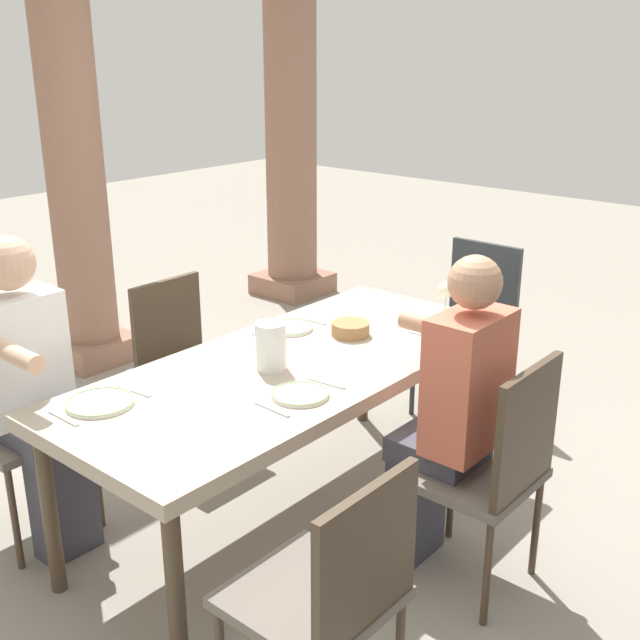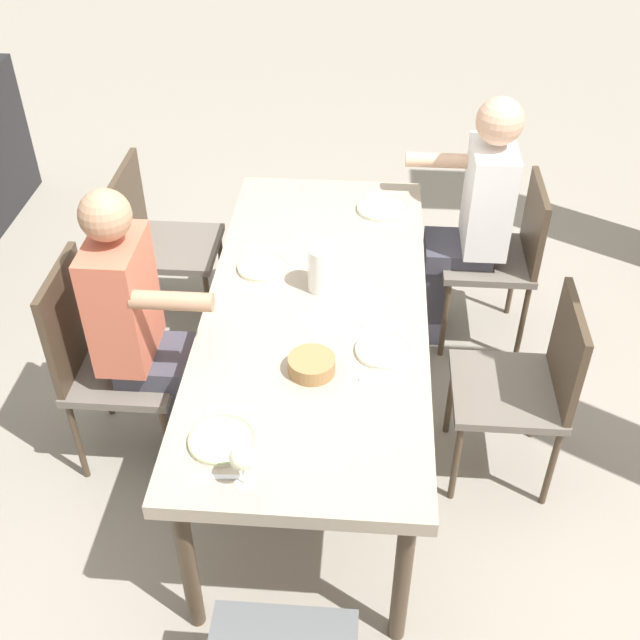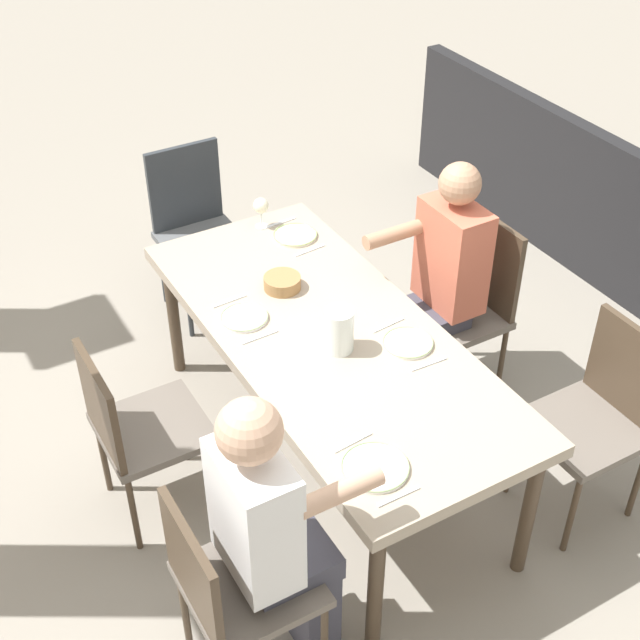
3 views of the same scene
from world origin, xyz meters
The scene contains 26 objects.
ground_plane centered at (0.00, 0.00, 0.00)m, with size 16.00×16.00×0.00m, color gray.
dining_table centered at (0.00, 0.00, 0.68)m, with size 2.06×0.88×0.74m.
chair_west_north centered at (-0.79, 0.86, 0.52)m, with size 0.44×0.44×0.88m.
chair_west_south centered at (-0.79, -0.86, 0.52)m, with size 0.44×0.44×0.90m.
chair_mid_north centered at (0.13, 0.86, 0.51)m, with size 0.44×0.44×0.87m.
chair_mid_south centered at (0.13, -0.87, 0.53)m, with size 0.44×0.44×0.94m.
chair_head_east centered at (1.46, 0.00, 0.53)m, with size 0.44×0.44×0.95m.
diner_woman_green centered at (-0.79, 0.68, 0.70)m, with size 0.35×0.50×1.30m.
diner_man_white centered at (0.13, -0.67, 0.69)m, with size 0.35×0.49×1.29m.
stone_column_centre centered at (0.49, 2.24, 1.45)m, with size 0.46×0.46×2.94m.
stone_column_far centered at (2.43, 2.24, 1.37)m, with size 0.53×0.53×2.79m.
plate_0 centered at (-0.76, 0.26, 0.75)m, with size 0.25×0.25×0.02m.
fork_0 centered at (-0.91, 0.26, 0.74)m, with size 0.02×0.17×0.01m, color silver.
spoon_0 centered at (-0.61, 0.26, 0.74)m, with size 0.02×0.17×0.01m, color silver.
plate_1 centered at (-0.23, -0.25, 0.75)m, with size 0.21×0.21×0.02m.
fork_1 centered at (-0.38, -0.25, 0.74)m, with size 0.02×0.17×0.01m, color silver.
spoon_1 centered at (-0.08, -0.25, 0.74)m, with size 0.02×0.17×0.01m, color silver.
plate_2 centered at (0.27, 0.27, 0.75)m, with size 0.21×0.21×0.02m.
fork_2 centered at (0.12, 0.27, 0.74)m, with size 0.02×0.17×0.01m, color silver.
spoon_2 centered at (0.42, 0.27, 0.74)m, with size 0.02×0.17×0.01m, color silver.
plate_3 centered at (0.75, -0.25, 0.75)m, with size 0.22×0.22×0.02m.
wine_glass_3 centered at (0.92, -0.15, 0.86)m, with size 0.08×0.08×0.16m.
fork_3 centered at (0.60, -0.25, 0.74)m, with size 0.02×0.17×0.01m, color silver.
spoon_3 centered at (0.90, -0.25, 0.74)m, with size 0.02×0.17×0.01m, color silver.
water_pitcher centered at (-0.11, 0.02, 0.83)m, with size 0.12×0.12×0.19m.
bread_basket centered at (0.39, 0.02, 0.77)m, with size 0.17×0.17×0.06m, color #9E7547.
Camera 1 is at (-2.20, -2.03, 1.98)m, focal length 44.19 mm.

